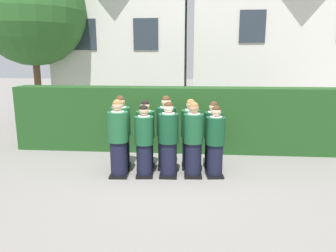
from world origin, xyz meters
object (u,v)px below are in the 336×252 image
(student_front_row_1, at_px, (144,143))
(student_front_row_4, at_px, (215,143))
(student_front_row_3, at_px, (193,141))
(student_rear_row_3, at_px, (190,136))
(student_rear_row_2, at_px, (166,134))
(student_front_row_2, at_px, (168,141))
(student_rear_row_1, at_px, (145,136))
(student_rear_row_4, at_px, (213,137))
(student_front_row_0, at_px, (118,140))
(student_rear_row_0, at_px, (121,134))

(student_front_row_1, bearing_deg, student_front_row_4, 4.49)
(student_front_row_3, xyz_separation_m, student_rear_row_3, (-0.07, 0.52, -0.00))
(student_front_row_1, xyz_separation_m, student_rear_row_2, (0.42, 0.56, 0.06))
(student_front_row_1, height_order, student_rear_row_3, student_rear_row_3)
(student_front_row_2, relative_size, student_front_row_4, 1.05)
(student_front_row_2, bearing_deg, student_rear_row_1, 141.09)
(student_front_row_3, distance_m, student_front_row_4, 0.47)
(student_front_row_3, bearing_deg, student_rear_row_2, 143.07)
(student_rear_row_4, bearing_deg, student_front_row_1, -157.01)
(student_front_row_0, relative_size, student_rear_row_1, 1.05)
(student_front_row_3, xyz_separation_m, student_front_row_4, (0.46, 0.03, -0.04))
(student_front_row_2, bearing_deg, student_front_row_3, 4.99)
(student_rear_row_3, bearing_deg, student_rear_row_2, -174.43)
(student_front_row_1, relative_size, student_rear_row_3, 0.97)
(student_front_row_0, height_order, student_rear_row_1, student_front_row_0)
(student_rear_row_1, bearing_deg, student_rear_row_3, 6.28)
(student_rear_row_0, bearing_deg, student_rear_row_1, 1.56)
(student_front_row_0, bearing_deg, student_rear_row_2, 31.54)
(student_rear_row_2, relative_size, student_rear_row_3, 1.05)
(student_rear_row_3, bearing_deg, student_front_row_4, -42.47)
(student_front_row_4, xyz_separation_m, student_rear_row_4, (-0.03, 0.51, 0.01))
(student_front_row_0, height_order, student_front_row_4, student_front_row_0)
(student_front_row_2, distance_m, student_rear_row_4, 1.13)
(student_front_row_0, height_order, student_front_row_3, student_front_row_0)
(student_rear_row_1, bearing_deg, student_front_row_1, -84.27)
(student_rear_row_2, bearing_deg, student_front_row_1, -127.05)
(student_front_row_2, height_order, student_rear_row_3, student_front_row_2)
(student_rear_row_1, distance_m, student_rear_row_4, 1.54)
(student_rear_row_4, bearing_deg, student_front_row_3, -129.07)
(student_rear_row_0, bearing_deg, student_rear_row_3, 4.61)
(student_front_row_2, bearing_deg, student_rear_row_4, 31.22)
(student_front_row_1, relative_size, student_rear_row_1, 0.98)
(student_front_row_2, height_order, student_rear_row_1, student_front_row_2)
(student_front_row_4, bearing_deg, student_rear_row_0, 170.24)
(student_rear_row_1, distance_m, student_rear_row_2, 0.48)
(student_front_row_1, xyz_separation_m, student_rear_row_4, (1.48, 0.63, 0.00))
(student_rear_row_2, bearing_deg, student_front_row_0, -148.46)
(student_front_row_2, distance_m, student_front_row_4, 1.00)
(student_rear_row_0, xyz_separation_m, student_rear_row_2, (1.03, 0.07, -0.00))
(student_front_row_1, distance_m, student_rear_row_4, 1.61)
(student_front_row_0, bearing_deg, student_rear_row_4, 18.18)
(student_rear_row_2, xyz_separation_m, student_rear_row_4, (1.06, 0.07, -0.06))
(student_rear_row_4, bearing_deg, student_front_row_0, -161.82)
(student_front_row_4, distance_m, student_rear_row_1, 1.60)
(student_rear_row_0, xyz_separation_m, student_rear_row_4, (2.09, 0.15, -0.06))
(student_front_row_1, bearing_deg, student_rear_row_0, 141.70)
(student_front_row_1, relative_size, student_rear_row_0, 0.92)
(student_rear_row_1, height_order, student_rear_row_2, student_rear_row_2)
(student_front_row_2, xyz_separation_m, student_rear_row_1, (-0.56, 0.46, -0.02))
(student_front_row_1, relative_size, student_front_row_4, 1.01)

